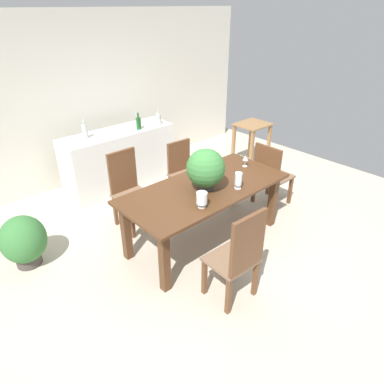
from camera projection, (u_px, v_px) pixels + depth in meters
The scene contains 17 objects.
ground_plane at pixel (201, 237), 4.46m from camera, with size 7.04×7.04×0.00m, color #BCB29E.
back_wall at pixel (90, 99), 5.52m from camera, with size 6.40×0.10×2.60m, color beige.
dining_table at pixel (205, 195), 4.11m from camera, with size 2.05×0.94×0.76m.
chair_foot_end at pixel (270, 172), 4.93m from camera, with size 0.44×0.47×0.95m.
chair_near_left at pixel (240, 255), 3.25m from camera, with size 0.47×0.43×1.05m.
chair_far_left at pixel (128, 186), 4.50m from camera, with size 0.43×0.48×1.02m.
chair_far_right at pixel (183, 170), 5.06m from camera, with size 0.44×0.45×0.92m.
flower_centerpiece at pixel (206, 169), 3.87m from camera, with size 0.44×0.44×0.49m.
crystal_vase_left at pixel (202, 199), 3.60m from camera, with size 0.12×0.12×0.17m.
crystal_vase_center_near at pixel (238, 179), 3.96m from camera, with size 0.08×0.08×0.20m.
wine_glass at pixel (246, 158), 4.50m from camera, with size 0.07×0.07×0.15m.
kitchen_counter at pixel (120, 159), 5.51m from camera, with size 1.77×0.55×0.93m, color silver.
wine_bottle_amber at pixel (85, 131), 4.96m from camera, with size 0.08×0.08×0.27m.
wine_bottle_clear at pixel (139, 123), 5.33m from camera, with size 0.08×0.08×0.26m.
wine_bottle_tall at pixel (158, 119), 5.56m from camera, with size 0.08×0.08×0.23m.
side_table at pixel (252, 135), 6.19m from camera, with size 0.56×0.50×0.78m.
potted_plant_floor at pixel (24, 241), 3.85m from camera, with size 0.50×0.50×0.62m.
Camera 1 is at (-2.53, -2.61, 2.65)m, focal length 32.38 mm.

